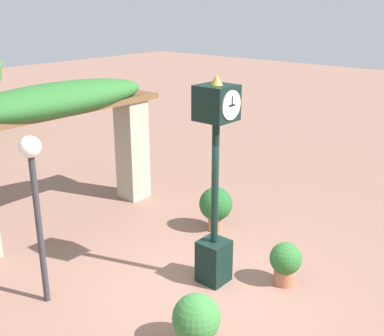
# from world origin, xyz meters

# --- Properties ---
(ground_plane) EXTENTS (60.00, 60.00, 0.00)m
(ground_plane) POSITION_xyz_m (0.00, 0.00, 0.00)
(ground_plane) COLOR #8E6656
(pedestal_clock) EXTENTS (0.56, 0.61, 3.63)m
(pedestal_clock) POSITION_xyz_m (0.26, 0.08, 1.84)
(pedestal_clock) COLOR black
(pedestal_clock) RESTS_ON ground
(pergola) EXTENTS (5.24, 1.20, 3.12)m
(pergola) POSITION_xyz_m (0.00, 4.00, 2.30)
(pergola) COLOR #A89E89
(pergola) RESTS_ON ground
(potted_plant_near_left) EXTENTS (0.69, 0.69, 0.81)m
(potted_plant_near_left) POSITION_xyz_m (-1.25, -0.79, 0.43)
(potted_plant_near_left) COLOR #9E563D
(potted_plant_near_left) RESTS_ON ground
(potted_plant_near_right) EXTENTS (0.71, 0.71, 0.96)m
(potted_plant_near_right) POSITION_xyz_m (1.87, 1.28, 0.57)
(potted_plant_near_right) COLOR #B26B4C
(potted_plant_near_right) RESTS_ON ground
(potted_plant_far_left) EXTENTS (0.56, 0.56, 0.77)m
(potted_plant_far_left) POSITION_xyz_m (0.99, -0.92, 0.42)
(potted_plant_far_left) COLOR #B26B4C
(potted_plant_far_left) RESTS_ON ground
(lamp_post) EXTENTS (0.34, 0.34, 2.81)m
(lamp_post) POSITION_xyz_m (-2.00, 1.80, 2.09)
(lamp_post) COLOR #333338
(lamp_post) RESTS_ON ground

